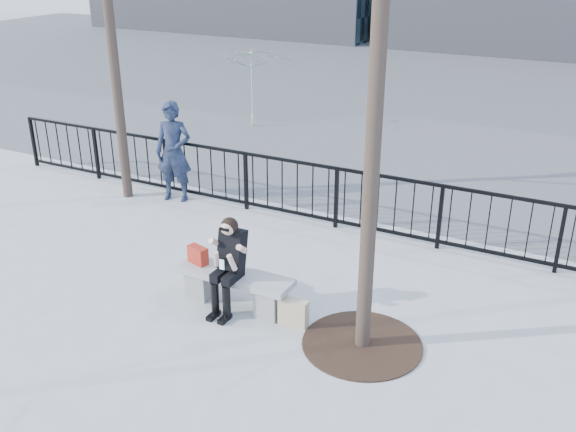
% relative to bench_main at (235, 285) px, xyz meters
% --- Properties ---
extents(ground, '(120.00, 120.00, 0.00)m').
position_rel_bench_main_xyz_m(ground, '(0.00, 0.00, -0.30)').
color(ground, gray).
rests_on(ground, ground).
extents(street_surface, '(60.00, 23.00, 0.01)m').
position_rel_bench_main_xyz_m(street_surface, '(0.00, 15.00, -0.30)').
color(street_surface, '#474747').
rests_on(street_surface, ground).
extents(railing, '(14.00, 0.06, 1.10)m').
position_rel_bench_main_xyz_m(railing, '(0.00, 3.00, 0.25)').
color(railing, black).
rests_on(railing, ground).
extents(tree_grate, '(1.50, 1.50, 0.02)m').
position_rel_bench_main_xyz_m(tree_grate, '(1.90, -0.10, -0.29)').
color(tree_grate, black).
rests_on(tree_grate, ground).
extents(bench_main, '(1.65, 0.46, 0.49)m').
position_rel_bench_main_xyz_m(bench_main, '(0.00, 0.00, 0.00)').
color(bench_main, slate).
rests_on(bench_main, ground).
extents(seated_woman, '(0.50, 0.64, 1.34)m').
position_rel_bench_main_xyz_m(seated_woman, '(0.00, -0.16, 0.37)').
color(seated_woman, black).
rests_on(seated_woman, ground).
extents(handbag, '(0.33, 0.22, 0.25)m').
position_rel_bench_main_xyz_m(handbag, '(-0.60, 0.02, 0.31)').
color(handbag, '#A12213').
rests_on(handbag, bench_main).
extents(shopping_bag, '(0.39, 0.16, 0.37)m').
position_rel_bench_main_xyz_m(shopping_bag, '(0.94, -0.09, -0.12)').
color(shopping_bag, beige).
rests_on(shopping_bag, ground).
extents(standing_man, '(0.79, 0.63, 1.91)m').
position_rel_bench_main_xyz_m(standing_man, '(-3.05, 2.80, 0.65)').
color(standing_man, black).
rests_on(standing_man, ground).
extents(vendor_umbrella, '(2.34, 2.38, 2.06)m').
position_rel_bench_main_xyz_m(vendor_umbrella, '(-4.36, 7.94, 0.73)').
color(vendor_umbrella, yellow).
rests_on(vendor_umbrella, ground).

